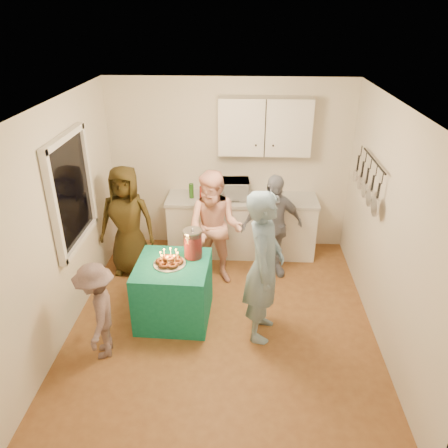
{
  "coord_description": "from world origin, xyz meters",
  "views": [
    {
      "loc": [
        0.23,
        -4.27,
        3.47
      ],
      "look_at": [
        0.0,
        0.35,
        1.15
      ],
      "focal_mm": 35.0,
      "sensor_mm": 36.0,
      "label": 1
    }
  ],
  "objects_px": {
    "microwave": "(232,189)",
    "woman_back_left": "(127,221)",
    "woman_back_center": "(215,229)",
    "woman_back_right": "(272,227)",
    "punch_jar": "(193,244)",
    "child_near_left": "(98,312)",
    "counter": "(241,227)",
    "man_birthday": "(264,267)",
    "party_table": "(174,291)"
  },
  "relations": [
    {
      "from": "punch_jar",
      "to": "woman_back_right",
      "type": "xyz_separation_m",
      "value": [
        0.99,
        0.87,
        -0.18
      ]
    },
    {
      "from": "counter",
      "to": "woman_back_right",
      "type": "distance_m",
      "value": 0.8
    },
    {
      "from": "counter",
      "to": "party_table",
      "type": "xyz_separation_m",
      "value": [
        -0.79,
        -1.65,
        -0.05
      ]
    },
    {
      "from": "party_table",
      "to": "child_near_left",
      "type": "relative_size",
      "value": 0.75
    },
    {
      "from": "punch_jar",
      "to": "man_birthday",
      "type": "xyz_separation_m",
      "value": [
        0.83,
        -0.41,
        -0.03
      ]
    },
    {
      "from": "woman_back_left",
      "to": "woman_back_right",
      "type": "relative_size",
      "value": 1.06
    },
    {
      "from": "man_birthday",
      "to": "punch_jar",
      "type": "bearing_deg",
      "value": 72.37
    },
    {
      "from": "punch_jar",
      "to": "woman_back_center",
      "type": "relative_size",
      "value": 0.21
    },
    {
      "from": "party_table",
      "to": "man_birthday",
      "type": "xyz_separation_m",
      "value": [
        1.06,
        -0.23,
        0.52
      ]
    },
    {
      "from": "counter",
      "to": "woman_back_center",
      "type": "distance_m",
      "value": 0.95
    },
    {
      "from": "microwave",
      "to": "party_table",
      "type": "xyz_separation_m",
      "value": [
        -0.64,
        -1.65,
        -0.67
      ]
    },
    {
      "from": "woman_back_right",
      "to": "man_birthday",
      "type": "bearing_deg",
      "value": -113.81
    },
    {
      "from": "counter",
      "to": "punch_jar",
      "type": "relative_size",
      "value": 6.47
    },
    {
      "from": "microwave",
      "to": "woman_back_left",
      "type": "xyz_separation_m",
      "value": [
        -1.43,
        -0.61,
        -0.26
      ]
    },
    {
      "from": "microwave",
      "to": "woman_back_left",
      "type": "bearing_deg",
      "value": -159.55
    },
    {
      "from": "microwave",
      "to": "punch_jar",
      "type": "relative_size",
      "value": 1.49
    },
    {
      "from": "counter",
      "to": "woman_back_left",
      "type": "relative_size",
      "value": 1.39
    },
    {
      "from": "man_birthday",
      "to": "woman_back_left",
      "type": "height_order",
      "value": "man_birthday"
    },
    {
      "from": "man_birthday",
      "to": "woman_back_center",
      "type": "bearing_deg",
      "value": 38.5
    },
    {
      "from": "counter",
      "to": "microwave",
      "type": "distance_m",
      "value": 0.64
    },
    {
      "from": "woman_back_left",
      "to": "woman_back_center",
      "type": "relative_size",
      "value": 0.99
    },
    {
      "from": "counter",
      "to": "woman_back_center",
      "type": "bearing_deg",
      "value": -113.51
    },
    {
      "from": "counter",
      "to": "man_birthday",
      "type": "height_order",
      "value": "man_birthday"
    },
    {
      "from": "counter",
      "to": "man_birthday",
      "type": "distance_m",
      "value": 1.96
    },
    {
      "from": "punch_jar",
      "to": "man_birthday",
      "type": "relative_size",
      "value": 0.19
    },
    {
      "from": "woman_back_center",
      "to": "man_birthday",
      "type": "bearing_deg",
      "value": -46.86
    },
    {
      "from": "punch_jar",
      "to": "woman_back_right",
      "type": "distance_m",
      "value": 1.33
    },
    {
      "from": "woman_back_center",
      "to": "woman_back_left",
      "type": "bearing_deg",
      "value": -175.57
    },
    {
      "from": "party_table",
      "to": "man_birthday",
      "type": "distance_m",
      "value": 1.2
    },
    {
      "from": "woman_back_left",
      "to": "child_near_left",
      "type": "relative_size",
      "value": 1.4
    },
    {
      "from": "woman_back_center",
      "to": "woman_back_right",
      "type": "height_order",
      "value": "woman_back_center"
    },
    {
      "from": "microwave",
      "to": "punch_jar",
      "type": "xyz_separation_m",
      "value": [
        -0.41,
        -1.47,
        -0.12
      ]
    },
    {
      "from": "party_table",
      "to": "punch_jar",
      "type": "xyz_separation_m",
      "value": [
        0.23,
        0.18,
        0.55
      ]
    },
    {
      "from": "microwave",
      "to": "woman_back_right",
      "type": "bearing_deg",
      "value": -48.86
    },
    {
      "from": "man_birthday",
      "to": "party_table",
      "type": "bearing_deg",
      "value": 86.29
    },
    {
      "from": "party_table",
      "to": "child_near_left",
      "type": "xyz_separation_m",
      "value": [
        -0.69,
        -0.68,
        0.19
      ]
    },
    {
      "from": "microwave",
      "to": "woman_back_center",
      "type": "distance_m",
      "value": 0.87
    },
    {
      "from": "counter",
      "to": "punch_jar",
      "type": "bearing_deg",
      "value": -110.94
    },
    {
      "from": "party_table",
      "to": "woman_back_left",
      "type": "relative_size",
      "value": 0.54
    },
    {
      "from": "counter",
      "to": "woman_back_center",
      "type": "xyz_separation_m",
      "value": [
        -0.35,
        -0.81,
        0.37
      ]
    },
    {
      "from": "microwave",
      "to": "woman_back_right",
      "type": "height_order",
      "value": "woman_back_right"
    },
    {
      "from": "man_birthday",
      "to": "woman_back_left",
      "type": "bearing_deg",
      "value": 64.22
    },
    {
      "from": "party_table",
      "to": "woman_back_right",
      "type": "relative_size",
      "value": 0.57
    },
    {
      "from": "punch_jar",
      "to": "child_near_left",
      "type": "bearing_deg",
      "value": -137.37
    },
    {
      "from": "party_table",
      "to": "counter",
      "type": "bearing_deg",
      "value": 64.27
    },
    {
      "from": "counter",
      "to": "punch_jar",
      "type": "distance_m",
      "value": 1.65
    },
    {
      "from": "microwave",
      "to": "man_birthday",
      "type": "bearing_deg",
      "value": -80.23
    },
    {
      "from": "microwave",
      "to": "man_birthday",
      "type": "relative_size",
      "value": 0.28
    },
    {
      "from": "child_near_left",
      "to": "man_birthday",
      "type": "bearing_deg",
      "value": 92.48
    },
    {
      "from": "woman_back_center",
      "to": "woman_back_right",
      "type": "distance_m",
      "value": 0.8
    }
  ]
}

